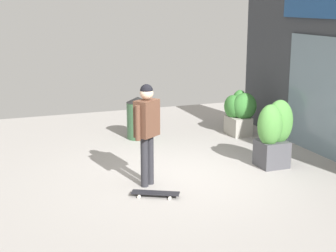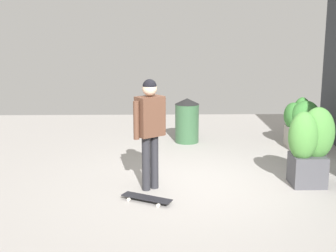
{
  "view_description": "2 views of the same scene",
  "coord_description": "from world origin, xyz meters",
  "px_view_note": "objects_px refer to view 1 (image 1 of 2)",
  "views": [
    {
      "loc": [
        8.03,
        -3.29,
        3.08
      ],
      "look_at": [
        0.47,
        -0.47,
        1.1
      ],
      "focal_mm": 53.84,
      "sensor_mm": 36.0,
      "label": 1
    },
    {
      "loc": [
        7.46,
        -0.62,
        2.64
      ],
      "look_at": [
        0.47,
        -0.47,
        1.1
      ],
      "focal_mm": 51.11,
      "sensor_mm": 36.0,
      "label": 2
    }
  ],
  "objects_px": {
    "planter_box_left": "(239,111)",
    "skateboard": "(155,193)",
    "skateboarder": "(147,124)",
    "planter_box_right": "(274,132)",
    "trash_bin": "(138,118)"
  },
  "relations": [
    {
      "from": "planter_box_left",
      "to": "skateboard",
      "type": "bearing_deg",
      "value": -46.0
    },
    {
      "from": "skateboarder",
      "to": "trash_bin",
      "type": "xyz_separation_m",
      "value": [
        -3.02,
        0.77,
        -0.6
      ]
    },
    {
      "from": "skateboard",
      "to": "planter_box_left",
      "type": "bearing_deg",
      "value": 72.38
    },
    {
      "from": "skateboard",
      "to": "skateboarder",
      "type": "bearing_deg",
      "value": 113.51
    },
    {
      "from": "planter_box_left",
      "to": "trash_bin",
      "type": "xyz_separation_m",
      "value": [
        -0.52,
        -2.35,
        -0.09
      ]
    },
    {
      "from": "planter_box_left",
      "to": "planter_box_right",
      "type": "distance_m",
      "value": 2.46
    },
    {
      "from": "skateboard",
      "to": "planter_box_left",
      "type": "distance_m",
      "value": 4.44
    },
    {
      "from": "skateboarder",
      "to": "planter_box_left",
      "type": "bearing_deg",
      "value": 92.93
    },
    {
      "from": "planter_box_left",
      "to": "trash_bin",
      "type": "relative_size",
      "value": 1.08
    },
    {
      "from": "skateboarder",
      "to": "planter_box_right",
      "type": "xyz_separation_m",
      "value": [
        -0.11,
        2.57,
        -0.41
      ]
    },
    {
      "from": "trash_bin",
      "to": "planter_box_left",
      "type": "bearing_deg",
      "value": 77.53
    },
    {
      "from": "skateboarder",
      "to": "skateboard",
      "type": "distance_m",
      "value": 1.17
    },
    {
      "from": "skateboarder",
      "to": "planter_box_right",
      "type": "height_order",
      "value": "skateboarder"
    },
    {
      "from": "planter_box_left",
      "to": "trash_bin",
      "type": "height_order",
      "value": "planter_box_left"
    },
    {
      "from": "skateboarder",
      "to": "skateboard",
      "type": "relative_size",
      "value": 2.27
    }
  ]
}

